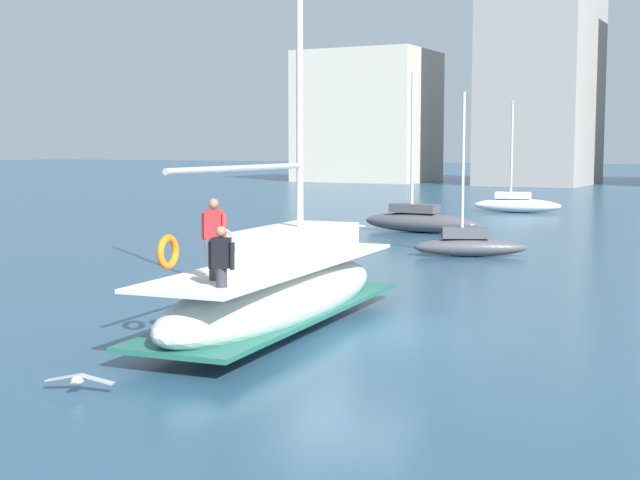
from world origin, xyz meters
name	(u,v)px	position (x,y,z in m)	size (l,w,h in m)	color
ground_plane	(357,331)	(0.00, 0.00, 0.00)	(400.00, 400.00, 0.00)	#284C66
main_sailboat	(280,288)	(-1.69, -0.46, 0.91)	(3.24, 9.77, 12.61)	white
moored_sloop_far	(419,220)	(-7.25, 22.28, 0.59)	(5.83, 1.76, 7.51)	#4C4C51
moored_cutter_right	(469,244)	(-2.16, 14.30, 0.47)	(4.19, 2.61, 6.00)	#4C4C51
moored_ketch_distant	(517,204)	(-6.69, 37.15, 0.55)	(5.40, 1.95, 6.80)	silver
seagull	(79,379)	(-1.90, -6.67, 0.23)	(1.18, 0.51, 0.17)	silver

